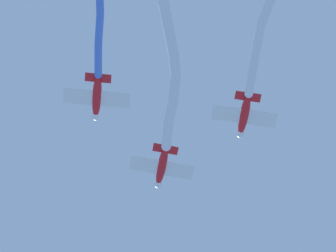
% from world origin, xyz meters
% --- Properties ---
extents(airplane_lead, '(5.96, 4.62, 1.50)m').
position_xyz_m(airplane_lead, '(2.29, -1.43, 67.24)').
color(airplane_lead, red).
extents(smoke_trail_lead, '(4.13, 14.18, 2.67)m').
position_xyz_m(smoke_trail_lead, '(-0.58, 7.06, 66.38)').
color(smoke_trail_lead, white).
extents(airplane_left_wing, '(6.05, 4.64, 1.50)m').
position_xyz_m(airplane_left_wing, '(6.25, 6.59, 67.24)').
color(airplane_left_wing, red).
extents(airplane_right_wing, '(6.00, 4.64, 1.50)m').
position_xyz_m(airplane_right_wing, '(-6.11, 1.68, 67.54)').
color(airplane_right_wing, red).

